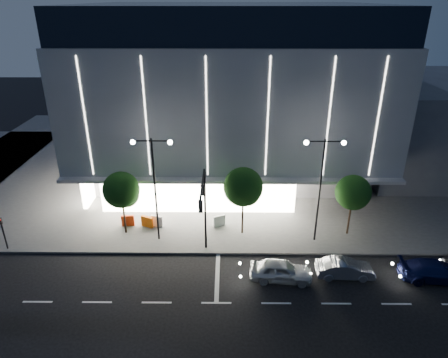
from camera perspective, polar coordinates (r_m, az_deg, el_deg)
ground at (r=29.15m, az=-5.10°, el=-15.23°), size 160.00×160.00×0.00m
sidewalk_museum at (r=49.89m, az=3.11°, el=2.75°), size 70.00×40.00×0.15m
museum at (r=45.53m, az=0.87°, el=12.76°), size 30.00×25.80×18.00m
annex_building at (r=53.56m, az=26.50°, el=7.29°), size 16.00×20.00×10.00m
traffic_mast at (r=29.03m, az=-2.91°, el=-3.35°), size 0.33×5.89×7.07m
street_lamp_west at (r=31.49m, az=-9.96°, el=0.49°), size 3.16×0.36×9.00m
street_lamp_east at (r=31.82m, az=13.73°, el=0.40°), size 3.16×0.36×9.00m
ped_signal_far at (r=36.18m, az=-29.05°, el=-6.37°), size 0.22×0.24×3.00m
tree_left at (r=33.84m, az=-14.40°, el=-1.77°), size 3.02×3.02×5.72m
tree_mid at (r=32.61m, az=2.79°, el=-1.42°), size 3.25×3.25×6.15m
tree_right at (r=34.37m, az=17.95°, el=-2.08°), size 2.91×2.91×5.51m
car_lead at (r=29.58m, az=8.16°, el=-12.83°), size 4.64×2.22×1.53m
car_second at (r=30.88m, az=16.87°, el=-12.15°), size 4.18×1.54×1.37m
car_third at (r=33.03m, az=27.94°, el=-11.50°), size 5.13×2.31×1.46m
barrier_a at (r=36.35m, az=-13.56°, el=-5.79°), size 1.12×0.37×1.00m
barrier_b at (r=35.80m, az=-9.53°, el=-5.91°), size 1.13×0.56×1.00m
barrier_c at (r=35.83m, az=-10.93°, el=-6.00°), size 1.10×0.69×1.00m
barrier_d at (r=35.34m, az=-0.70°, el=-5.97°), size 1.10×0.69×1.00m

